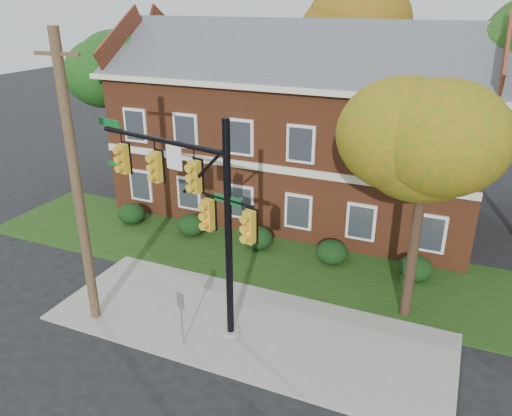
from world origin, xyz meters
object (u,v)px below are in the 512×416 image
at_px(hedge_left, 191,225).
at_px(hedge_right, 332,252).
at_px(apartment_building, 298,118).
at_px(utility_pole, 77,187).
at_px(hedge_far_right, 416,268).
at_px(hedge_far_left, 132,214).
at_px(tree_far_rear, 364,30).
at_px(traffic_signal, 195,200).
at_px(sign_post, 181,310).
at_px(hedge_center, 258,238).
at_px(tree_near_right, 436,138).
at_px(tree_left_rear, 126,76).

relative_size(hedge_left, hedge_right, 1.00).
xyz_separation_m(apartment_building, utility_pole, (-3.22, -12.56, 0.06)).
bearing_deg(hedge_far_right, hedge_far_left, 180.00).
relative_size(tree_far_rear, traffic_signal, 1.53).
relative_size(hedge_far_left, sign_post, 0.68).
height_order(hedge_right, hedge_far_right, same).
relative_size(hedge_far_left, hedge_center, 1.00).
bearing_deg(hedge_center, hedge_left, 180.00).
xyz_separation_m(hedge_far_left, tree_near_right, (14.22, -2.83, 6.14)).
bearing_deg(traffic_signal, hedge_right, 74.05).
height_order(hedge_center, sign_post, sign_post).
relative_size(hedge_far_left, hedge_right, 1.00).
xyz_separation_m(apartment_building, traffic_signal, (0.37, -11.25, -0.32)).
distance_m(hedge_right, utility_pole, 10.91).
bearing_deg(tree_left_rear, tree_near_right, -22.36).
relative_size(hedge_center, hedge_right, 1.00).
distance_m(hedge_far_left, hedge_left, 3.50).
xyz_separation_m(tree_far_rear, traffic_signal, (-0.97, -19.09, -4.18)).
bearing_deg(traffic_signal, tree_left_rear, 146.52).
xyz_separation_m(hedge_right, sign_post, (-3.00, -7.41, 0.86)).
height_order(hedge_far_right, tree_far_rear, tree_far_rear).
bearing_deg(tree_far_rear, sign_post, -92.35).
bearing_deg(hedge_center, hedge_right, 0.00).
xyz_separation_m(apartment_building, hedge_center, (0.00, -5.25, -4.46)).
xyz_separation_m(tree_near_right, sign_post, (-6.72, -4.58, -5.28)).
bearing_deg(hedge_far_left, hedge_right, 0.00).
xyz_separation_m(hedge_left, utility_pole, (0.28, -7.31, 4.52)).
height_order(hedge_center, tree_far_rear, tree_far_rear).
height_order(apartment_building, hedge_far_right, apartment_building).
relative_size(tree_near_right, traffic_signal, 1.14).
bearing_deg(apartment_building, hedge_far_right, -36.89).
distance_m(hedge_left, tree_far_rear, 16.25).
xyz_separation_m(hedge_left, sign_post, (4.00, -7.41, 0.86)).
xyz_separation_m(tree_left_rear, sign_post, (10.23, -11.55, -5.29)).
relative_size(tree_left_rear, utility_pole, 0.89).
xyz_separation_m(apartment_building, hedge_far_left, (-7.00, -5.25, -4.46)).
bearing_deg(apartment_building, tree_far_rear, 80.29).
bearing_deg(hedge_far_left, sign_post, -44.66).
xyz_separation_m(hedge_right, tree_far_rear, (-2.16, 13.09, 8.32)).
distance_m(hedge_left, hedge_center, 3.50).
bearing_deg(hedge_right, tree_far_rear, 99.36).
xyz_separation_m(tree_far_rear, utility_pole, (-4.56, -20.40, -3.80)).
distance_m(hedge_center, tree_left_rear, 12.23).
distance_m(hedge_left, tree_left_rear, 9.69).
height_order(hedge_far_left, traffic_signal, traffic_signal).
height_order(tree_near_right, traffic_signal, tree_near_right).
bearing_deg(hedge_right, hedge_center, 180.00).
bearing_deg(tree_far_rear, hedge_center, -95.85).
height_order(tree_near_right, tree_left_rear, tree_left_rear).
bearing_deg(hedge_right, hedge_far_left, 180.00).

